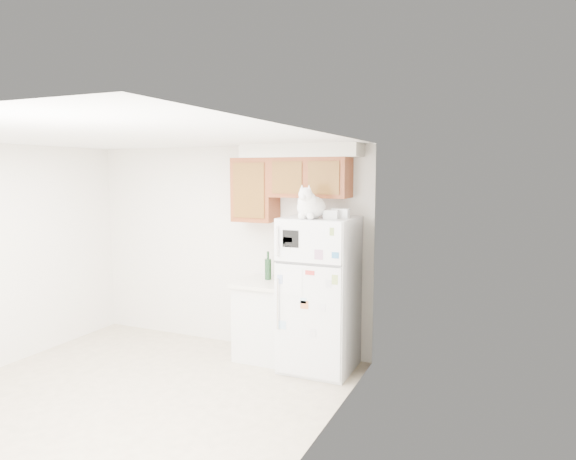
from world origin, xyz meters
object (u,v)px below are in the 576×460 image
Objects in this scene: base_counter at (266,319)px; bottle_green at (268,265)px; storage_box_back at (341,213)px; storage_box_front at (331,214)px; cat at (310,206)px; bottle_amber at (277,266)px; refrigerator at (319,294)px.

bottle_green is at bearing 99.55° from base_counter.
base_counter is 5.11× the size of storage_box_back.
base_counter is 1.55m from storage_box_front.
cat is 2.87× the size of storage_box_back.
base_counter is at bearing -135.97° from bottle_amber.
bottle_amber is at bearing 44.03° from base_counter.
base_counter is 1.55m from cat.
storage_box_back is 1.16m from bottle_green.
refrigerator is at bearing -6.09° from base_counter.
bottle_amber is (-0.56, 0.38, -0.75)m from cat.
cat is 1.54× the size of bottle_amber.
bottle_amber is (0.10, 0.10, 0.63)m from base_counter.
storage_box_back is 0.54× the size of bottle_amber.
refrigerator reaches higher than bottle_green.
cat reaches higher than refrigerator.
refrigerator is 5.06× the size of bottle_amber.
base_counter is (-0.69, 0.07, -0.39)m from refrigerator.
storage_box_front is 1.04m from bottle_amber.
base_counter is 6.13× the size of storage_box_front.
bottle_amber is (-0.75, 0.28, -0.66)m from storage_box_front.
cat reaches higher than bottle_green.
refrigerator is at bearing 139.64° from storage_box_front.
storage_box_front is at bearing -11.82° from base_counter.
cat is (-0.03, -0.20, 0.99)m from refrigerator.
refrigerator is at bearing -179.96° from storage_box_back.
storage_box_front is 0.45× the size of bottle_amber.
cat is at bearing -143.56° from storage_box_back.
bottle_green reaches higher than base_counter.
storage_box_back is at bearing -9.26° from bottle_green.
storage_box_back reaches higher than base_counter.
refrigerator is 0.66m from bottle_amber.
base_counter is at bearing 172.62° from storage_box_back.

